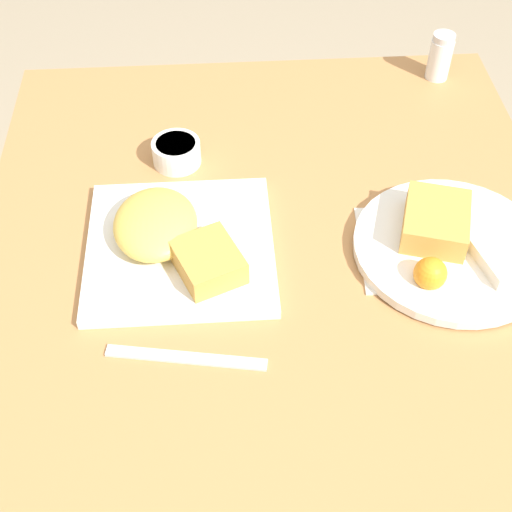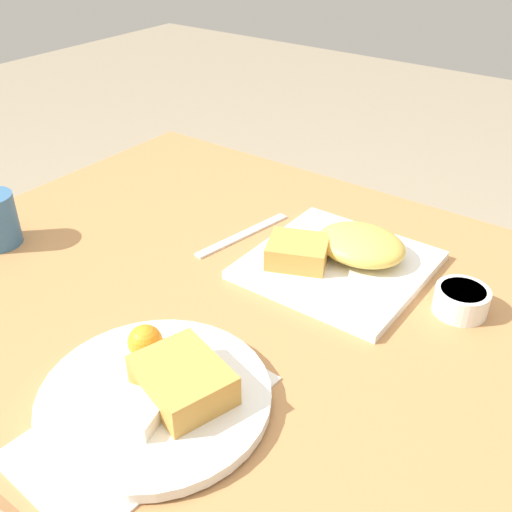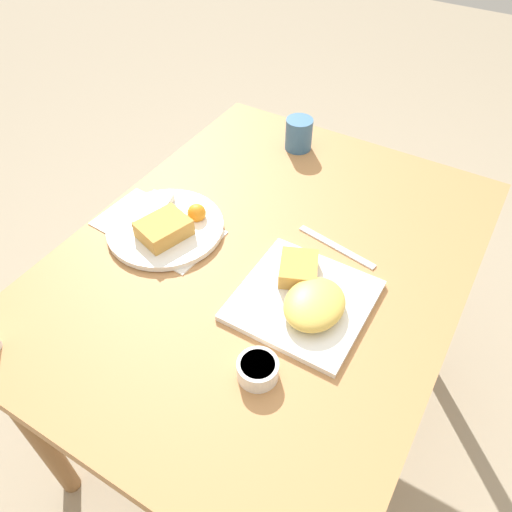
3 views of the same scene
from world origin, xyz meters
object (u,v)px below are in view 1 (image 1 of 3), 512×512
at_px(plate_square_near, 174,240).
at_px(sauce_ramekin, 176,152).
at_px(plate_oval_far, 450,243).
at_px(butter_knife, 186,358).
at_px(salt_shaker, 440,59).

relative_size(plate_square_near, sauce_ramekin, 3.42).
xyz_separation_m(plate_oval_far, butter_knife, (0.15, -0.36, -0.02)).
distance_m(sauce_ramekin, butter_knife, 0.37).
bearing_deg(salt_shaker, plate_square_near, -49.42).
bearing_deg(butter_knife, plate_square_near, 104.73).
relative_size(sauce_ramekin, butter_knife, 0.38).
relative_size(plate_square_near, salt_shaker, 3.05).
height_order(plate_oval_far, salt_shaker, salt_shaker).
xyz_separation_m(plate_oval_far, salt_shaker, (-0.43, 0.09, 0.02)).
xyz_separation_m(plate_square_near, plate_oval_far, (0.03, 0.38, -0.00)).
bearing_deg(plate_oval_far, plate_square_near, -94.35).
height_order(plate_square_near, butter_knife, plate_square_near).
height_order(plate_square_near, sauce_ramekin, plate_square_near).
relative_size(plate_oval_far, butter_knife, 1.36).
bearing_deg(sauce_ramekin, salt_shaker, 113.96).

